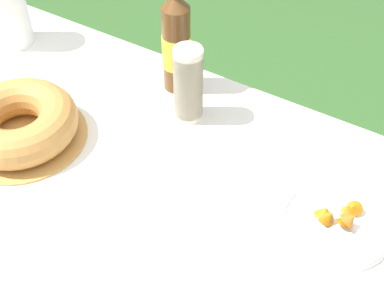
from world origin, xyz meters
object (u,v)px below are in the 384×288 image
at_px(cup_stack, 188,85).
at_px(snack_plate_right, 336,222).
at_px(bundt_cake, 18,123).
at_px(cider_bottle_amber, 176,43).
at_px(paper_towel_roll, 7,7).

height_order(cup_stack, snack_plate_right, cup_stack).
bearing_deg(bundt_cake, snack_plate_right, 11.38).
bearing_deg(cider_bottle_amber, bundt_cake, -119.58).
bearing_deg(snack_plate_right, cup_stack, 163.51).
distance_m(cup_stack, snack_plate_right, 0.47).
distance_m(cup_stack, cider_bottle_amber, 0.13).
distance_m(bundt_cake, paper_towel_roll, 0.43).
relative_size(cup_stack, cider_bottle_amber, 0.57).
bearing_deg(snack_plate_right, paper_towel_roll, 172.19).
height_order(cider_bottle_amber, snack_plate_right, cider_bottle_amber).
relative_size(bundt_cake, snack_plate_right, 1.37).
relative_size(bundt_cake, cider_bottle_amber, 0.88).
xyz_separation_m(cup_stack, cider_bottle_amber, (-0.09, 0.09, 0.04)).
bearing_deg(bundt_cake, paper_towel_roll, 136.98).
relative_size(cider_bottle_amber, paper_towel_roll, 1.52).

